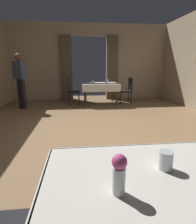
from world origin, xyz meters
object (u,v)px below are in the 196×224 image
Objects in this scene: dining_table_mid at (100,86)px; glass_near_c at (166,160)px; dining_table_near at (172,195)px; flower_vase_near at (119,173)px; person_waiter_by_doorway at (20,77)px; glass_mid_b at (93,81)px; chair_mid_left at (71,90)px; chair_mid_right at (127,89)px; glass_mid_c at (106,81)px; glass_mid_a at (107,81)px.

glass_near_c reaches higher than dining_table_mid.
dining_table_near is 5.83m from dining_table_mid.
dining_table_near is 1.06× the size of dining_table_mid.
dining_table_near is 7.07× the size of flower_vase_near.
dining_table_mid is at bearing 12.55° from person_waiter_by_doorway.
chair_mid_left is at bearing -170.66° from glass_mid_b.
dining_table_mid is at bearing 83.95° from flower_vase_near.
chair_mid_left is 4.74× the size of flower_vase_near.
flower_vase_near is at bearing -69.85° from person_waiter_by_doorway.
glass_near_c is at bearing -90.70° from glass_mid_b.
chair_mid_right is 1.31m from glass_mid_b.
flower_vase_near is at bearing -105.54° from chair_mid_right.
flower_vase_near is 1.75× the size of glass_mid_b.
dining_table_mid is 11.66× the size of glass_mid_b.
glass_mid_b is (0.07, 5.85, 0.00)m from glass_near_c.
person_waiter_by_doorway is at bearing 113.74° from glass_near_c.
dining_table_mid is at bearing -162.16° from glass_mid_c.
glass_mid_a is 0.93× the size of glass_mid_c.
flower_vase_near is at bearing -93.62° from glass_mid_b.
glass_mid_a reaches higher than dining_table_near.
person_waiter_by_doorway reaches higher than chair_mid_right.
dining_table_near is 12.87× the size of glass_near_c.
dining_table_near is 5.87m from chair_mid_left.
chair_mid_left is 8.32× the size of glass_mid_b.
glass_mid_b reaches higher than glass_mid_a.
glass_mid_a is at bearing 83.98° from glass_near_c.
dining_table_near is 0.81× the size of person_waiter_by_doorway.
chair_mid_right reaches higher than glass_near_c.
flower_vase_near is at bearing -96.05° from dining_table_mid.
person_waiter_by_doorway is at bearing 110.15° from flower_vase_near.
glass_mid_a is 3.05m from person_waiter_by_doorway.
glass_mid_b is at bearing 16.87° from person_waiter_by_doorway.
glass_mid_c reaches higher than dining_table_mid.
glass_mid_c is 0.07× the size of person_waiter_by_doorway.
person_waiter_by_doorway is (-3.61, -0.66, 0.51)m from chair_mid_right.
glass_mid_a is (0.64, 6.17, 0.15)m from dining_table_near.
flower_vase_near is at bearing -150.39° from glass_near_c.
flower_vase_near reaches higher than glass_mid_b.
person_waiter_by_doorway is at bearing 113.31° from dining_table_near.
glass_mid_a is at bearing 47.51° from dining_table_mid.
chair_mid_right is 3.71m from person_waiter_by_doorway.
dining_table_near is at bearing -90.24° from glass_near_c.
flower_vase_near is at bearing -166.86° from dining_table_near.
dining_table_near is 0.18m from glass_near_c.
glass_near_c is 0.94× the size of glass_mid_c.
glass_near_c is at bearing -96.02° from glass_mid_a.
glass_near_c is at bearing -93.15° from dining_table_mid.
glass_mid_b is (-1.28, 0.05, 0.29)m from chair_mid_right.
dining_table_mid is at bearing 86.90° from dining_table_near.
glass_near_c reaches higher than glass_mid_a.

